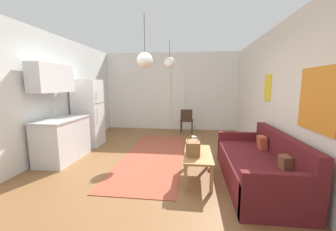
# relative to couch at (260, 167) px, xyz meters

# --- Properties ---
(ground_plane) EXTENTS (5.28, 8.20, 0.10)m
(ground_plane) POSITION_rel_couch_xyz_m (-1.89, 0.19, -0.33)
(ground_plane) COLOR brown
(wall_back) EXTENTS (4.88, 0.13, 2.74)m
(wall_back) POSITION_rel_couch_xyz_m (-1.89, 4.04, 1.08)
(wall_back) COLOR white
(wall_back) RESTS_ON ground_plane
(wall_right) EXTENTS (0.12, 7.80, 2.74)m
(wall_right) POSITION_rel_couch_xyz_m (0.50, 0.19, 1.09)
(wall_right) COLOR silver
(wall_right) RESTS_ON ground_plane
(wall_left) EXTENTS (0.12, 7.80, 2.74)m
(wall_left) POSITION_rel_couch_xyz_m (-4.28, 0.20, 1.09)
(wall_left) COLOR silver
(wall_left) RESTS_ON ground_plane
(area_rug) EXTENTS (1.31, 3.54, 0.01)m
(area_rug) POSITION_rel_couch_xyz_m (-1.97, 1.07, -0.27)
(area_rug) COLOR #9E4733
(area_rug) RESTS_ON ground_plane
(couch) EXTENTS (0.93, 2.12, 0.84)m
(couch) POSITION_rel_couch_xyz_m (0.00, 0.00, 0.00)
(couch) COLOR #5B191E
(couch) RESTS_ON ground_plane
(coffee_table) EXTENTS (0.46, 1.00, 0.45)m
(coffee_table) POSITION_rel_couch_xyz_m (-1.01, 0.06, 0.11)
(coffee_table) COLOR #A87542
(coffee_table) RESTS_ON ground_plane
(bamboo_vase) EXTENTS (0.10, 0.10, 0.45)m
(bamboo_vase) POSITION_rel_couch_xyz_m (-1.07, 0.34, 0.29)
(bamboo_vase) COLOR beige
(bamboo_vase) RESTS_ON coffee_table
(handbag) EXTENTS (0.24, 0.30, 0.34)m
(handbag) POSITION_rel_couch_xyz_m (-1.10, -0.03, 0.30)
(handbag) COLOR brown
(handbag) RESTS_ON coffee_table
(refrigerator) EXTENTS (0.66, 0.60, 1.74)m
(refrigerator) POSITION_rel_couch_xyz_m (-3.84, 1.74, 0.59)
(refrigerator) COLOR white
(refrigerator) RESTS_ON ground_plane
(kitchen_counter) EXTENTS (0.64, 1.21, 2.03)m
(kitchen_counter) POSITION_rel_couch_xyz_m (-3.88, 0.62, 0.48)
(kitchen_counter) COLOR silver
(kitchen_counter) RESTS_ON ground_plane
(accent_chair) EXTENTS (0.44, 0.42, 0.82)m
(accent_chair) POSITION_rel_couch_xyz_m (-1.29, 3.35, 0.19)
(accent_chair) COLOR #382619
(accent_chair) RESTS_ON ground_plane
(pendant_lamp_near) EXTENTS (0.26, 0.26, 0.86)m
(pendant_lamp_near) POSITION_rel_couch_xyz_m (-1.91, 0.08, 1.73)
(pendant_lamp_near) COLOR black
(pendant_lamp_far) EXTENTS (0.29, 0.29, 0.71)m
(pendant_lamp_far) POSITION_rel_couch_xyz_m (-1.73, 2.13, 1.90)
(pendant_lamp_far) COLOR black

